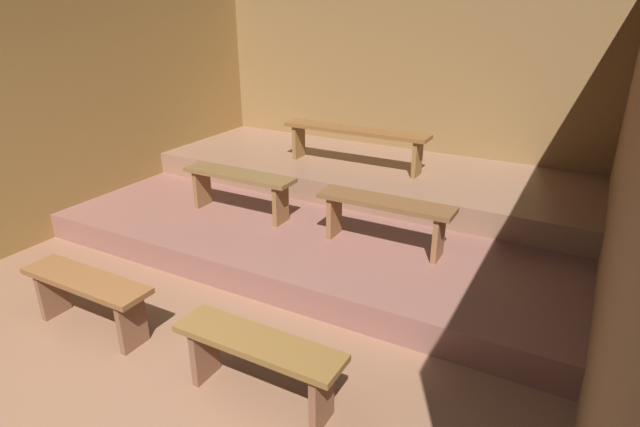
% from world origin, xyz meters
% --- Properties ---
extents(ground, '(6.10, 6.07, 0.08)m').
position_xyz_m(ground, '(0.00, 2.63, -0.04)').
color(ground, brown).
extents(wall_back, '(6.10, 0.06, 2.75)m').
position_xyz_m(wall_back, '(0.00, 5.30, 1.38)').
color(wall_back, olive).
rests_on(wall_back, ground).
extents(wall_left, '(0.06, 6.07, 2.75)m').
position_xyz_m(wall_left, '(-2.68, 2.63, 1.38)').
color(wall_left, olive).
rests_on(wall_left, ground).
extents(wall_right, '(0.06, 6.07, 2.75)m').
position_xyz_m(wall_right, '(2.68, 2.63, 1.38)').
color(wall_right, brown).
rests_on(wall_right, ground).
extents(platform_lower, '(5.30, 3.52, 0.27)m').
position_xyz_m(platform_lower, '(0.00, 3.51, 0.14)').
color(platform_lower, brown).
rests_on(platform_lower, ground).
extents(platform_middle, '(5.30, 1.82, 0.27)m').
position_xyz_m(platform_middle, '(0.00, 4.36, 0.41)').
color(platform_middle, '#86604A').
rests_on(platform_middle, platform_lower).
extents(bench_floor_left, '(1.16, 0.30, 0.47)m').
position_xyz_m(bench_floor_left, '(-0.81, 0.78, 0.36)').
color(bench_floor_left, brown).
rests_on(bench_floor_left, ground).
extents(bench_floor_right, '(1.16, 0.30, 0.47)m').
position_xyz_m(bench_floor_right, '(0.81, 0.78, 0.36)').
color(bench_floor_right, brown).
rests_on(bench_floor_right, ground).
extents(bench_lower_left, '(1.29, 0.30, 0.47)m').
position_xyz_m(bench_lower_left, '(-0.84, 2.78, 0.63)').
color(bench_lower_left, brown).
rests_on(bench_lower_left, platform_lower).
extents(bench_lower_right, '(1.29, 0.30, 0.47)m').
position_xyz_m(bench_lower_right, '(0.84, 2.78, 0.63)').
color(bench_lower_right, brown).
rests_on(bench_lower_right, platform_lower).
extents(bench_middle_center, '(1.83, 0.30, 0.47)m').
position_xyz_m(bench_middle_center, '(-0.13, 4.17, 0.92)').
color(bench_middle_center, brown).
rests_on(bench_middle_center, platform_middle).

